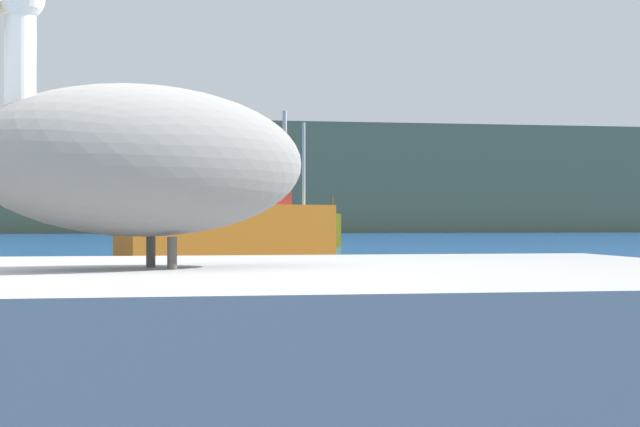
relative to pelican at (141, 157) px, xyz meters
The scene contains 6 objects.
hillside_backdrop 78.55m from the pelican, 90.53° to the left, with size 140.00×13.34×8.85m, color #5B664C.
pier_dock 0.76m from the pelican, 21.98° to the left, with size 3.95×2.25×0.82m, color gray.
pelican is the anchor object (origin of this frame).
fishing_boat_yellow 32.85m from the pelican, 83.83° to the left, with size 6.13×2.30×4.69m.
fishing_boat_orange 22.46m from the pelican, 85.14° to the left, with size 5.90×3.46×3.98m.
mooring_buoy 5.25m from the pelican, 80.56° to the left, with size 0.66×0.66×0.66m, color yellow.
Camera 1 is at (0.78, -2.79, 0.98)m, focal length 53.91 mm.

